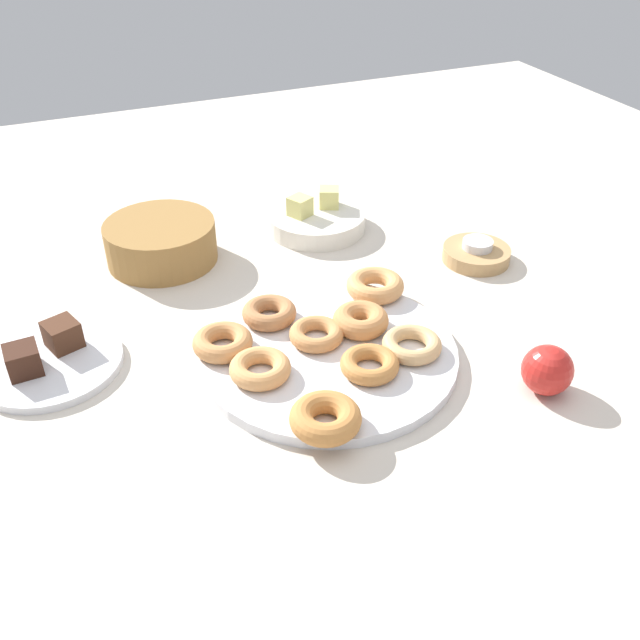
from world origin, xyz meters
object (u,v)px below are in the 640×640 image
object	(u,v)px
donut_7	(370,364)
candle_holder	(476,254)
donut_0	(223,342)
donut_3	(412,345)
cake_plate	(50,363)
melon_chunk_right	(329,197)
donut_plate	(328,353)
donut_5	(269,313)
donut_2	(361,320)
donut_8	(375,286)
fruit_bowl	(316,220)
brownie_near	(23,360)
melon_chunk_left	(300,206)
donut_4	(260,368)
brownie_far	(62,334)
donut_1	(316,334)
basket	(161,242)
tealight	(478,244)
donut_6	(325,418)
apple	(547,370)

from	to	relation	value
donut_7	candle_holder	bearing A→B (deg)	34.89
donut_0	donut_3	bearing A→B (deg)	-23.57
cake_plate	melon_chunk_right	xyz separation A→B (m)	(0.54, 0.25, 0.05)
donut_7	donut_3	bearing A→B (deg)	12.97
donut_plate	donut_5	distance (m)	0.11
donut_2	melon_chunk_right	distance (m)	0.38
donut_8	fruit_bowl	size ratio (longest dim) A/B	0.49
brownie_near	melon_chunk_left	world-z (taller)	melon_chunk_left
donut_4	brownie_far	distance (m)	0.29
donut_2	brownie_near	bearing A→B (deg)	168.72
donut_4	donut_plate	bearing A→B (deg)	10.10
donut_1	basket	size ratio (longest dim) A/B	0.41
donut_2	fruit_bowl	distance (m)	0.35
donut_7	melon_chunk_right	bearing A→B (deg)	73.04
donut_3	brownie_far	world-z (taller)	brownie_far
donut_1	candle_holder	xyz separation A→B (m)	(0.36, 0.13, -0.02)
donut_2	donut_8	xyz separation A→B (m)	(0.06, 0.08, -0.00)
donut_0	donut_2	size ratio (longest dim) A/B	1.03
donut_4	fruit_bowl	world-z (taller)	donut_4
melon_chunk_right	donut_1	bearing A→B (deg)	-116.17
tealight	melon_chunk_left	xyz separation A→B (m)	(-0.24, 0.22, 0.02)
donut_6	tealight	xyz separation A→B (m)	(0.41, 0.30, 0.00)
donut_1	brownie_near	distance (m)	0.40
fruit_bowl	donut_3	bearing A→B (deg)	-94.28
brownie_near	melon_chunk_left	bearing A→B (deg)	26.77
melon_chunk_right	donut_8	bearing A→B (deg)	-98.84
donut_2	donut_3	world-z (taller)	donut_2
donut_7	fruit_bowl	distance (m)	0.45
donut_7	basket	world-z (taller)	basket
tealight	apple	distance (m)	0.35
donut_8	donut_0	bearing A→B (deg)	-169.49
donut_2	donut_7	bearing A→B (deg)	-108.63
brownie_near	brownie_far	distance (m)	0.07
cake_plate	apple	xyz separation A→B (m)	(0.61, -0.31, 0.03)
donut_8	tealight	world-z (taller)	donut_8
donut_0	donut_8	world-z (taller)	donut_8
donut_3	donut_7	distance (m)	0.08
donut_8	donut_plate	bearing A→B (deg)	-140.33
donut_plate	tealight	size ratio (longest dim) A/B	6.99
donut_1	cake_plate	xyz separation A→B (m)	(-0.36, 0.11, -0.02)
fruit_bowl	tealight	bearing A→B (deg)	-46.13
donut_7	melon_chunk_right	xyz separation A→B (m)	(0.14, 0.45, 0.02)
donut_3	cake_plate	world-z (taller)	donut_3
cake_plate	brownie_far	xyz separation A→B (m)	(0.03, 0.03, 0.03)
donut_3	melon_chunk_left	xyz separation A→B (m)	(-0.00, 0.42, 0.02)
donut_3	donut_8	world-z (taller)	donut_8
donut_plate	donut_6	xyz separation A→B (m)	(-0.07, -0.14, 0.02)
cake_plate	fruit_bowl	size ratio (longest dim) A/B	1.09
brownie_far	basket	bearing A→B (deg)	48.15
cake_plate	basket	xyz separation A→B (m)	(0.21, 0.23, 0.03)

